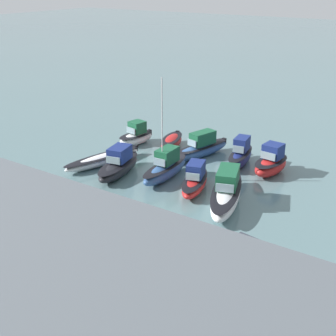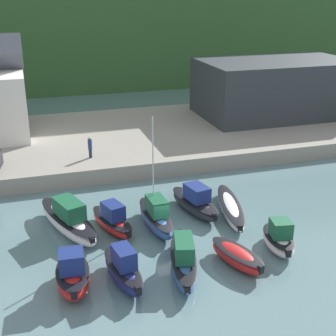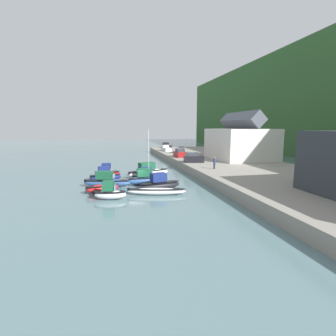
{
  "view_description": "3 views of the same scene",
  "coord_description": "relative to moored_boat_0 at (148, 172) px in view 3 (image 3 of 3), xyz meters",
  "views": [
    {
      "loc": [
        -21.27,
        31.52,
        16.03
      ],
      "look_at": [
        -2.68,
        4.07,
        2.29
      ],
      "focal_mm": 50.0,
      "sensor_mm": 36.0,
      "label": 1
    },
    {
      "loc": [
        -9.26,
        -29.34,
        17.48
      ],
      "look_at": [
        2.44,
        8.5,
        2.0
      ],
      "focal_mm": 50.0,
      "sensor_mm": 36.0,
      "label": 2
    },
    {
      "loc": [
        39.91,
        -3.9,
        9.05
      ],
      "look_at": [
        -4.91,
        6.1,
        1.91
      ],
      "focal_mm": 28.0,
      "sensor_mm": 36.0,
      "label": 3
    }
  ],
  "objects": [
    {
      "name": "ground_plane",
      "position": [
        7.19,
        -2.92,
        -0.99
      ],
      "size": [
        320.0,
        320.0,
        0.0
      ],
      "primitive_type": "plane",
      "color": "slate"
    },
    {
      "name": "harbor_clubhouse",
      "position": [
        -9.7,
        23.3,
        4.64
      ],
      "size": [
        15.61,
        12.26,
        11.05
      ],
      "color": "silver",
      "rests_on": "quay_promenade"
    },
    {
      "name": "quay_promenade",
      "position": [
        7.19,
        18.98,
        -0.18
      ],
      "size": [
        115.53,
        21.9,
        1.62
      ],
      "color": "gray",
      "rests_on": "ground_plane"
    },
    {
      "name": "pickup_truck_0",
      "position": [
        -46.02,
        13.45,
        1.45
      ],
      "size": [
        4.94,
        2.55,
        1.9
      ],
      "rotation": [
        0.0,
        0.0,
        1.7
      ],
      "color": "black",
      "rests_on": "quay_promenade"
    },
    {
      "name": "moored_boat_8",
      "position": [
        10.26,
        -7.98,
        -0.35
      ],
      "size": [
        3.03,
        4.99,
        1.2
      ],
      "rotation": [
        0.0,
        0.0,
        0.3
      ],
      "color": "red",
      "rests_on": "ground_plane"
    },
    {
      "name": "moored_boat_3",
      "position": [
        10.28,
        0.18,
        -0.09
      ],
      "size": [
        3.23,
        6.52,
        2.48
      ],
      "rotation": [
        0.0,
        0.0,
        0.21
      ],
      "color": "black",
      "rests_on": "ground_plane"
    },
    {
      "name": "moored_boat_6",
      "position": [
        2.59,
        -7.7,
        -0.04
      ],
      "size": [
        2.37,
        5.42,
        2.6
      ],
      "rotation": [
        0.0,
        0.0,
        0.16
      ],
      "color": "navy",
      "rests_on": "ground_plane"
    },
    {
      "name": "moored_boat_4",
      "position": [
        13.0,
        -0.85,
        -0.48
      ],
      "size": [
        3.46,
        8.31,
        0.94
      ],
      "rotation": [
        0.0,
        0.0,
        -0.23
      ],
      "color": "white",
      "rests_on": "ground_plane"
    },
    {
      "name": "moored_boat_0",
      "position": [
        0.0,
        0.0,
        0.0
      ],
      "size": [
        4.71,
        8.53,
        2.7
      ],
      "rotation": [
        0.0,
        0.0,
        0.34
      ],
      "color": "white",
      "rests_on": "ground_plane"
    },
    {
      "name": "moored_boat_2",
      "position": [
        6.49,
        -1.4,
        -0.01
      ],
      "size": [
        2.0,
        6.39,
        8.72
      ],
      "rotation": [
        0.0,
        0.0,
        0.05
      ],
      "color": "#33568E",
      "rests_on": "ground_plane"
    },
    {
      "name": "parked_car_0",
      "position": [
        -16.46,
        10.23,
        1.55
      ],
      "size": [
        4.3,
        2.06,
        2.16
      ],
      "rotation": [
        0.0,
        0.0,
        1.63
      ],
      "color": "maroon",
      "rests_on": "quay_promenade"
    },
    {
      "name": "moored_boat_9",
      "position": [
        13.93,
        -6.99,
        -0.14
      ],
      "size": [
        2.6,
        4.39,
        2.35
      ],
      "rotation": [
        0.0,
        0.0,
        -0.18
      ],
      "color": "silver",
      "rests_on": "ground_plane"
    },
    {
      "name": "moored_boat_7",
      "position": [
        6.65,
        -7.45,
        -0.11
      ],
      "size": [
        3.46,
        7.46,
        2.43
      ],
      "rotation": [
        0.0,
        0.0,
        -0.26
      ],
      "color": "#33568E",
      "rests_on": "ground_plane"
    },
    {
      "name": "person_on_quay",
      "position": [
        3.44,
        11.47,
        1.73
      ],
      "size": [
        0.4,
        0.4,
        2.14
      ],
      "color": "#232838",
      "rests_on": "quay_promenade"
    },
    {
      "name": "pickup_truck_1",
      "position": [
        -34.42,
        10.69,
        1.45
      ],
      "size": [
        4.89,
        2.39,
        1.9
      ],
      "rotation": [
        0.0,
        0.0,
        1.67
      ],
      "color": "silver",
      "rests_on": "quay_promenade"
    },
    {
      "name": "parked_car_3",
      "position": [
        -26.23,
        13.14,
        1.55
      ],
      "size": [
        4.32,
        2.09,
        2.16
      ],
      "rotation": [
        0.0,
        0.0,
        1.5
      ],
      "color": "#1E4C2D",
      "rests_on": "quay_promenade"
    },
    {
      "name": "moored_boat_5",
      "position": [
        -0.48,
        -7.37,
        -0.01
      ],
      "size": [
        2.4,
        4.6,
        2.68
      ],
      "rotation": [
        0.0,
        0.0,
        -0.08
      ],
      "color": "red",
      "rests_on": "ground_plane"
    },
    {
      "name": "parked_car_2",
      "position": [
        -5.97,
        10.61,
        1.55
      ],
      "size": [
        2.39,
        4.42,
        2.16
      ],
      "rotation": [
        0.0,
        0.0,
        -0.15
      ],
      "color": "black",
      "rests_on": "quay_promenade"
    },
    {
      "name": "moored_boat_1",
      "position": [
        3.22,
        -0.78,
        -0.16
      ],
      "size": [
        3.23,
        5.62,
        2.31
      ],
      "rotation": [
        0.0,
        0.0,
        0.31
      ],
      "color": "red",
      "rests_on": "ground_plane"
    }
  ]
}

